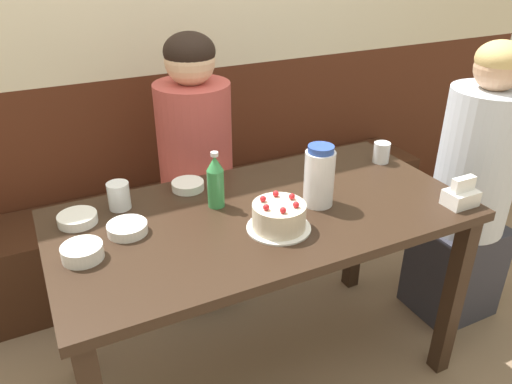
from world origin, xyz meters
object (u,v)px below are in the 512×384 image
bench_seat (190,229)px  soju_bottle (216,181)px  water_pitcher (319,176)px  bowl_soup_white (82,252)px  napkin_holder (461,195)px  person_pale_blue_shirt (197,179)px  glass_tumbler_short (119,196)px  glass_water_tall (381,152)px  bowl_sauce_shallow (188,185)px  person_teal_shirt (469,198)px  bowl_rice_small (127,228)px  bowl_side_dish (78,219)px  birthday_cake (279,217)px

bench_seat → soju_bottle: soju_bottle is taller
water_pitcher → bowl_soup_white: 0.79m
napkin_holder → person_pale_blue_shirt: (-0.65, 0.88, -0.19)m
soju_bottle → glass_tumbler_short: bearing=156.5°
napkin_holder → glass_water_tall: 0.41m
bowl_sauce_shallow → person_teal_shirt: bearing=-15.0°
napkin_holder → bowl_rice_small: 1.13m
soju_bottle → glass_tumbler_short: size_ratio=2.13×
napkin_holder → bowl_side_dish: napkin_holder is taller
person_teal_shirt → soju_bottle: bearing=-7.6°
soju_bottle → person_teal_shirt: person_teal_shirt is taller
bowl_soup_white → glass_tumbler_short: glass_tumbler_short is taller
bowl_soup_white → birthday_cake: bearing=-10.4°
water_pitcher → bowl_soup_white: (-0.79, 0.02, -0.08)m
bowl_rice_small → napkin_holder: bearing=-17.0°
glass_tumbler_short → person_teal_shirt: person_teal_shirt is taller
bench_seat → soju_bottle: bearing=-100.0°
soju_bottle → napkin_holder: soju_bottle is taller
bowl_soup_white → person_teal_shirt: (1.56, -0.03, -0.19)m
water_pitcher → bowl_sauce_shallow: 0.49m
bowl_soup_white → bowl_side_dish: size_ratio=0.95×
bowl_rice_small → bowl_side_dish: bowl_rice_small is taller
soju_bottle → bowl_side_dish: (-0.45, 0.09, -0.08)m
birthday_cake → napkin_holder: bearing=-12.5°
water_pitcher → person_teal_shirt: size_ratio=0.17×
bowl_sauce_shallow → bench_seat: bearing=72.7°
napkin_holder → glass_water_tall: (-0.01, 0.41, 0.00)m
water_pitcher → glass_water_tall: (0.42, 0.19, -0.06)m
bench_seat → water_pitcher: bearing=-77.4°
bowl_rice_small → glass_water_tall: (1.06, 0.08, 0.03)m
person_pale_blue_shirt → glass_tumbler_short: bearing=-47.4°
glass_water_tall → person_pale_blue_shirt: 0.81m
water_pitcher → glass_tumbler_short: (-0.62, 0.27, -0.06)m
bench_seat → napkin_holder: bearing=-60.0°
birthday_cake → person_pale_blue_shirt: 0.76m
bench_seat → glass_tumbler_short: 0.94m
water_pitcher → soju_bottle: bearing=156.0°
birthday_cake → person_pale_blue_shirt: size_ratio=0.17×
glass_water_tall → bowl_soup_white: bearing=-172.4°
bowl_rice_small → person_pale_blue_shirt: bearing=52.2°
napkin_holder → person_pale_blue_shirt: 1.11m
bowl_rice_small → bowl_side_dish: 0.19m
bowl_soup_white → bowl_rice_small: bowl_soup_white is taller
bowl_side_dish → bowl_sauce_shallow: (0.40, 0.07, -0.00)m
glass_water_tall → bowl_sauce_shallow: bearing=171.5°
soju_bottle → person_pale_blue_shirt: 0.57m
glass_water_tall → glass_tumbler_short: glass_tumbler_short is taller
birthday_cake → bowl_side_dish: bearing=150.7°
bowl_soup_white → bowl_sauce_shallow: bearing=33.9°
bench_seat → water_pitcher: (0.19, -0.87, 0.64)m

